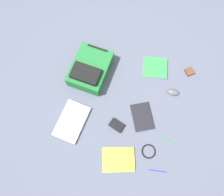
{
  "coord_description": "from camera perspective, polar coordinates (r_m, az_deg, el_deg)",
  "views": [
    {
      "loc": [
        0.63,
        0.16,
        2.08
      ],
      "look_at": [
        0.01,
        -0.04,
        0.02
      ],
      "focal_mm": 37.74,
      "sensor_mm": 36.0,
      "label": 1
    }
  ],
  "objects": [
    {
      "name": "pen_black",
      "position": [
        2.15,
        13.8,
        -10.02
      ],
      "size": [
        0.04,
        0.14,
        0.01
      ],
      "primitive_type": "cylinder",
      "rotation": [
        1.57,
        0.0,
        -0.24
      ],
      "color": "#198C33",
      "rests_on": "ground_plane"
    },
    {
      "name": "cable_coil",
      "position": [
        2.1,
        8.86,
        -12.66
      ],
      "size": [
        0.12,
        0.12,
        0.01
      ],
      "primitive_type": "torus",
      "color": "black",
      "rests_on": "ground_plane"
    },
    {
      "name": "power_brick",
      "position": [
        2.1,
        1.13,
        -6.63
      ],
      "size": [
        0.11,
        0.14,
        0.03
      ],
      "primitive_type": "cube",
      "rotation": [
        0.0,
        0.0,
        -0.27
      ],
      "color": "black",
      "rests_on": "ground_plane"
    },
    {
      "name": "book_red",
      "position": [
        2.14,
        7.33,
        -4.53
      ],
      "size": [
        0.31,
        0.28,
        0.01
      ],
      "color": "silver",
      "rests_on": "ground_plane"
    },
    {
      "name": "book_blue",
      "position": [
        2.32,
        10.38,
        7.2
      ],
      "size": [
        0.25,
        0.27,
        0.02
      ],
      "color": "silver",
      "rests_on": "ground_plane"
    },
    {
      "name": "computer_mouse",
      "position": [
        2.25,
        14.66,
        1.42
      ],
      "size": [
        0.07,
        0.11,
        0.04
      ],
      "primitive_type": "ellipsoid",
      "rotation": [
        0.0,
        0.0,
        0.04
      ],
      "color": "#4C4C51",
      "rests_on": "ground_plane"
    },
    {
      "name": "book_comic",
      "position": [
        2.07,
        1.54,
        -14.7
      ],
      "size": [
        0.28,
        0.33,
        0.02
      ],
      "color": "silver",
      "rests_on": "ground_plane"
    },
    {
      "name": "backpack",
      "position": [
        2.21,
        -5.35,
        6.93
      ],
      "size": [
        0.43,
        0.33,
        0.19
      ],
      "color": "#1E662D",
      "rests_on": "ground_plane"
    },
    {
      "name": "pen_blue",
      "position": [
        2.11,
        11.01,
        -16.95
      ],
      "size": [
        0.03,
        0.15,
        0.01
      ],
      "primitive_type": "cylinder",
      "rotation": [
        1.57,
        0.0,
        3.32
      ],
      "color": "#1933B2",
      "rests_on": "ground_plane"
    },
    {
      "name": "laptop",
      "position": [
        2.14,
        -9.7,
        -5.59
      ],
      "size": [
        0.37,
        0.25,
        0.03
      ],
      "color": "#929296",
      "rests_on": "ground_plane"
    },
    {
      "name": "earbud_pouch",
      "position": [
        2.38,
        18.27,
        6.1
      ],
      "size": [
        0.1,
        0.1,
        0.03
      ],
      "primitive_type": "cube",
      "rotation": [
        0.0,
        0.0,
        3.86
      ],
      "color": "#59331E",
      "rests_on": "ground_plane"
    },
    {
      "name": "ground_plane",
      "position": [
        2.18,
        1.17,
        -0.35
      ],
      "size": [
        3.93,
        3.93,
        0.0
      ],
      "primitive_type": "plane",
      "color": "#4C5160"
    }
  ]
}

